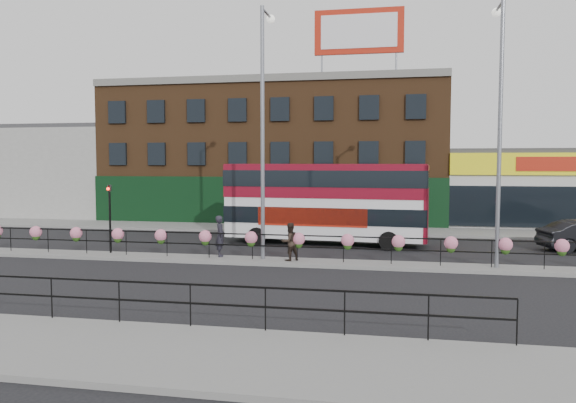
% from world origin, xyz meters
% --- Properties ---
extents(ground, '(120.00, 120.00, 0.00)m').
position_xyz_m(ground, '(0.00, 0.00, 0.00)').
color(ground, black).
rests_on(ground, ground).
extents(south_pavement, '(60.00, 4.00, 0.15)m').
position_xyz_m(south_pavement, '(0.00, -12.00, 0.07)').
color(south_pavement, gray).
rests_on(south_pavement, ground).
extents(north_pavement, '(60.00, 4.00, 0.15)m').
position_xyz_m(north_pavement, '(0.00, 12.00, 0.07)').
color(north_pavement, gray).
rests_on(north_pavement, ground).
extents(median, '(60.00, 1.60, 0.15)m').
position_xyz_m(median, '(0.00, 0.00, 0.07)').
color(median, gray).
rests_on(median, ground).
extents(yellow_line_inner, '(60.00, 0.10, 0.01)m').
position_xyz_m(yellow_line_inner, '(0.00, -9.70, 0.01)').
color(yellow_line_inner, gold).
rests_on(yellow_line_inner, ground).
extents(yellow_line_outer, '(60.00, 0.10, 0.01)m').
position_xyz_m(yellow_line_outer, '(0.00, -9.88, 0.01)').
color(yellow_line_outer, gold).
rests_on(yellow_line_outer, ground).
extents(brick_building, '(25.00, 12.21, 10.30)m').
position_xyz_m(brick_building, '(-4.00, 19.96, 5.13)').
color(brick_building, brown).
rests_on(brick_building, ground).
extents(supermarket, '(15.00, 12.25, 5.30)m').
position_xyz_m(supermarket, '(16.00, 19.90, 2.65)').
color(supermarket, silver).
rests_on(supermarket, ground).
extents(warehouse_west, '(15.50, 12.00, 7.30)m').
position_xyz_m(warehouse_west, '(-24.25, 20.00, 3.65)').
color(warehouse_west, '#9D9C98').
rests_on(warehouse_west, ground).
extents(billboard, '(6.00, 0.29, 4.40)m').
position_xyz_m(billboard, '(2.50, 14.99, 13.18)').
color(billboard, '#B0200F').
rests_on(billboard, brick_building).
extents(median_railing, '(30.04, 0.56, 1.23)m').
position_xyz_m(median_railing, '(0.00, 0.00, 1.05)').
color(median_railing, black).
rests_on(median_railing, median).
extents(south_railing, '(20.04, 0.05, 1.12)m').
position_xyz_m(south_railing, '(-2.00, -10.10, 0.96)').
color(south_railing, black).
rests_on(south_railing, south_pavement).
extents(double_decker_bus, '(10.82, 3.22, 4.31)m').
position_xyz_m(double_decker_bus, '(1.49, 5.97, 2.65)').
color(double_decker_bus, silver).
rests_on(double_decker_bus, ground).
extents(pedestrian_a, '(0.95, 0.86, 1.85)m').
position_xyz_m(pedestrian_a, '(-2.61, 0.42, 1.08)').
color(pedestrian_a, black).
rests_on(pedestrian_a, median).
extents(pedestrian_b, '(1.42, 1.42, 1.64)m').
position_xyz_m(pedestrian_b, '(0.67, -0.03, 0.97)').
color(pedestrian_b, black).
rests_on(pedestrian_b, median).
extents(lamp_column_west, '(0.39, 1.93, 10.98)m').
position_xyz_m(lamp_column_west, '(-0.58, 0.48, 6.66)').
color(lamp_column_west, slate).
rests_on(lamp_column_west, median).
extents(lamp_column_east, '(0.39, 1.88, 10.73)m').
position_xyz_m(lamp_column_east, '(9.19, 0.30, 6.51)').
color(lamp_column_east, slate).
rests_on(lamp_column_east, median).
extents(traffic_light_median, '(0.15, 0.28, 3.65)m').
position_xyz_m(traffic_light_median, '(-8.00, 0.39, 2.47)').
color(traffic_light_median, black).
rests_on(traffic_light_median, median).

